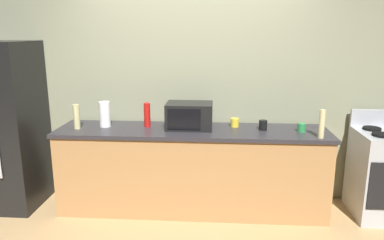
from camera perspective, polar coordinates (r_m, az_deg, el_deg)
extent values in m
plane|color=tan|center=(3.82, -0.45, -16.22)|extent=(8.00, 8.00, 0.00)
cube|color=gray|center=(4.15, 0.41, 6.03)|extent=(6.40, 0.10, 2.70)
cube|color=#B27F4C|center=(3.99, 0.00, -7.99)|extent=(2.80, 0.60, 0.86)
cube|color=#2D2B30|center=(3.85, 0.00, -1.74)|extent=(2.84, 0.64, 0.04)
cube|color=black|center=(4.48, -27.17, -0.80)|extent=(0.72, 0.70, 1.80)
cube|color=#B7BABF|center=(4.33, 27.67, -7.54)|extent=(0.60, 0.60, 0.90)
cube|color=#B7BABF|center=(4.43, 27.03, 0.28)|extent=(0.60, 0.04, 0.18)
cylinder|color=black|center=(4.04, 27.35, -2.06)|extent=(0.18, 0.18, 0.02)
cylinder|color=black|center=(4.26, 26.12, -1.20)|extent=(0.18, 0.18, 0.02)
cube|color=black|center=(3.86, -0.41, 0.69)|extent=(0.48, 0.34, 0.27)
cube|color=black|center=(3.69, -1.24, 0.10)|extent=(0.34, 0.01, 0.21)
cylinder|color=white|center=(4.03, -13.36, 0.88)|extent=(0.12, 0.12, 0.27)
cylinder|color=beige|center=(4.02, -17.46, 0.50)|extent=(0.07, 0.07, 0.26)
cylinder|color=beige|center=(3.71, 19.48, -0.58)|extent=(0.06, 0.06, 0.28)
cylinder|color=red|center=(3.94, -6.97, 0.79)|extent=(0.07, 0.07, 0.26)
cylinder|color=black|center=(3.87, 10.95, -0.80)|extent=(0.08, 0.08, 0.10)
cylinder|color=yellow|center=(3.96, 6.64, -0.40)|extent=(0.09, 0.09, 0.09)
cylinder|color=#2D8C47|center=(3.90, 16.63, -1.14)|extent=(0.08, 0.08, 0.09)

